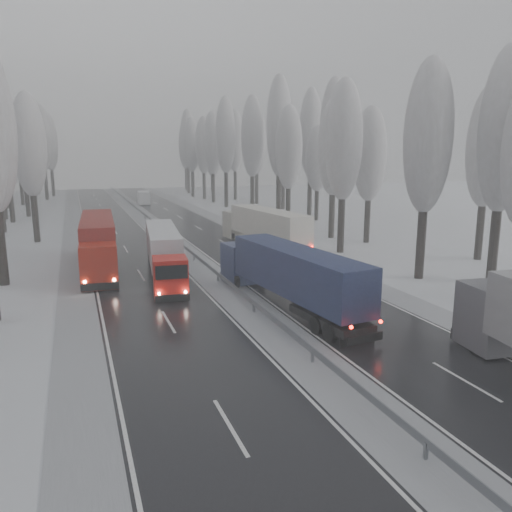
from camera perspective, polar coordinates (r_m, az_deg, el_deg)
ground at (r=20.71m, az=11.58°, el=-16.04°), size 260.00×260.00×0.00m
carriageway_right at (r=48.88m, az=-1.64°, el=0.37°), size 7.50×200.00×0.03m
carriageway_left at (r=46.70m, az=-13.95°, el=-0.50°), size 7.50×200.00×0.03m
median_slush at (r=47.51m, az=-7.65°, el=-0.05°), size 3.00×200.00×0.04m
shoulder_right at (r=50.63m, az=3.68°, el=0.75°), size 2.40×200.00×0.04m
shoulder_left at (r=46.46m, az=-20.02°, el=-0.92°), size 2.40×200.00×0.04m
median_guardrail at (r=47.39m, az=-7.67°, el=0.63°), size 0.12×200.00×0.76m
tree_15 at (r=40.62m, az=26.55°, el=12.56°), size 3.60×3.60×17.13m
tree_16 at (r=39.93m, az=19.06°, el=12.62°), size 3.60×3.60×16.53m
tree_17 at (r=49.33m, az=24.93°, el=11.13°), size 3.60×3.60×15.54m
tree_18 at (r=49.05m, az=10.01°, el=12.79°), size 3.60×3.60×16.58m
tree_19 at (r=55.32m, az=12.90°, el=11.19°), size 3.60×3.60×14.57m
tree_20 at (r=57.79m, az=8.86°, el=12.07°), size 3.60×3.60×15.71m
tree_21 at (r=62.41m, az=8.93°, el=13.73°), size 3.60×3.60×18.62m
tree_22 at (r=66.77m, az=3.77°, el=12.18°), size 3.60×3.60×15.86m
tree_23 at (r=73.08m, az=7.06°, el=10.91°), size 3.60×3.60×13.55m
tree_24 at (r=72.18m, az=2.66°, el=14.49°), size 3.60×3.60×20.49m
tree_25 at (r=78.65m, az=6.28°, el=13.70°), size 3.60×3.60×19.44m
tree_26 at (r=81.57m, az=-0.43°, el=13.40°), size 3.60×3.60×18.78m
tree_27 at (r=87.89m, az=3.17°, el=12.77°), size 3.60×3.60×17.62m
tree_28 at (r=91.35m, az=-3.50°, el=13.52°), size 3.60×3.60×19.62m
tree_29 at (r=97.45m, az=0.08°, el=12.85°), size 3.60×3.60×18.11m
tree_30 at (r=100.75m, az=-5.00°, el=12.68°), size 3.60×3.60×17.86m
tree_31 at (r=106.27m, az=-2.43°, el=12.90°), size 3.60×3.60×18.58m
tree_32 at (r=108.02m, az=-6.03°, el=12.40°), size 3.60×3.60×17.33m
tree_33 at (r=112.68m, az=-4.94°, el=11.41°), size 3.60×3.60×14.33m
tree_34 at (r=114.72m, az=-7.37°, el=12.42°), size 3.60×3.60×17.63m
tree_35 at (r=120.95m, az=-3.45°, el=12.63°), size 3.60×3.60×18.25m
tree_36 at (r=124.64m, az=-7.83°, el=13.09°), size 3.60×3.60×20.23m
tree_37 at (r=130.15m, az=-5.12°, el=12.00°), size 3.60×3.60×16.37m
tree_38 at (r=135.29m, az=-8.08°, el=12.35°), size 3.60×3.60×17.97m
tree_39 at (r=139.80m, az=-7.27°, el=11.88°), size 3.60×3.60×16.19m
tree_62 at (r=59.35m, az=-24.51°, el=11.38°), size 3.60×3.60×16.04m
tree_66 at (r=78.26m, az=-26.65°, el=10.62°), size 3.60×3.60×15.23m
tree_68 at (r=84.86m, az=-25.14°, el=11.34°), size 3.60×3.60×16.65m
tree_70 at (r=94.90m, az=-24.51°, el=11.48°), size 3.60×3.60×17.09m
tree_71 at (r=99.35m, az=-27.22°, el=12.13°), size 3.60×3.60×19.61m
tree_72 at (r=104.40m, az=-25.54°, el=10.61°), size 3.60×3.60×15.11m
tree_73 at (r=108.68m, az=-26.96°, el=11.20°), size 3.60×3.60×17.22m
tree_74 at (r=114.97m, az=-23.24°, el=12.24°), size 3.60×3.60×19.68m
tree_76 at (r=124.29m, az=-22.53°, el=11.85°), size 3.60×3.60×18.55m
tree_77 at (r=128.57m, az=-24.90°, el=10.42°), size 3.60×3.60×14.32m
tree_78 at (r=131.05m, az=-24.01°, el=11.95°), size 3.60×3.60×19.55m
tree_79 at (r=135.20m, az=-25.04°, el=11.16°), size 3.60×3.60×17.07m
truck_blue_box at (r=31.16m, az=3.59°, el=-1.85°), size 4.14×15.45×3.93m
truck_cream_box at (r=51.15m, az=0.85°, el=3.54°), size 4.21×15.89×4.04m
box_truck_distant at (r=99.11m, az=-12.74°, el=6.53°), size 2.49×6.81×2.50m
truck_red_white at (r=40.13m, az=-10.51°, el=0.77°), size 3.75×14.33×3.64m
truck_red_red at (r=43.92m, az=-17.60°, el=1.79°), size 3.40×16.55×4.22m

